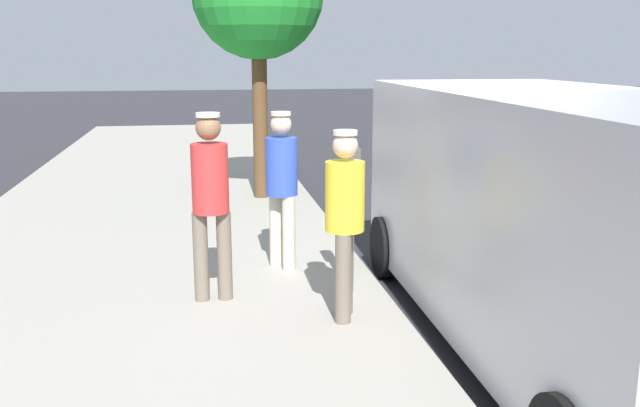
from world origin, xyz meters
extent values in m
plane|color=#2D2D33|center=(0.00, 0.00, 0.00)|extent=(80.00, 80.00, 0.00)
cube|color=#9E998E|center=(3.50, 0.00, 0.07)|extent=(5.00, 32.00, 0.15)
cylinder|color=gray|center=(1.35, 0.44, 0.72)|extent=(0.07, 0.07, 1.15)
cube|color=#4C4C51|center=(1.35, 0.44, 1.44)|extent=(0.14, 0.18, 0.28)
sphere|color=#47474C|center=(1.35, 0.44, 1.61)|extent=(0.12, 0.12, 0.12)
cylinder|color=#726656|center=(1.58, 1.20, 0.55)|extent=(0.14, 0.14, 0.80)
cylinder|color=#726656|center=(1.52, 0.99, 0.55)|extent=(0.14, 0.14, 0.80)
cylinder|color=yellow|center=(1.55, 1.10, 1.25)|extent=(0.34, 0.34, 0.60)
sphere|color=beige|center=(1.55, 1.10, 1.69)|extent=(0.22, 0.22, 0.22)
cylinder|color=silver|center=(1.55, 1.10, 1.80)|extent=(0.21, 0.21, 0.04)
cylinder|color=beige|center=(1.97, -0.52, 0.56)|extent=(0.14, 0.14, 0.82)
cylinder|color=beige|center=(1.85, -0.34, 0.56)|extent=(0.14, 0.14, 0.82)
cylinder|color=blue|center=(1.91, -0.43, 1.27)|extent=(0.34, 0.34, 0.61)
sphere|color=beige|center=(1.91, -0.43, 1.72)|extent=(0.22, 0.22, 0.22)
cylinder|color=silver|center=(1.91, -0.43, 1.83)|extent=(0.21, 0.21, 0.04)
cylinder|color=#726656|center=(2.79, 0.43, 0.58)|extent=(0.14, 0.14, 0.85)
cylinder|color=#726656|center=(2.57, 0.44, 0.58)|extent=(0.14, 0.14, 0.85)
cylinder|color=red|center=(2.68, 0.43, 1.32)|extent=(0.34, 0.34, 0.64)
sphere|color=#8C6647|center=(2.68, 0.43, 1.79)|extent=(0.23, 0.23, 0.23)
cylinder|color=silver|center=(2.68, 0.43, 1.91)|extent=(0.22, 0.22, 0.04)
cube|color=#BCBCC1|center=(-0.15, 1.68, 1.17)|extent=(2.11, 5.24, 1.96)
cylinder|color=black|center=(-1.14, -0.35, 0.34)|extent=(0.23, 0.68, 0.68)
cylinder|color=black|center=(0.76, -0.39, 0.34)|extent=(0.23, 0.68, 0.68)
cylinder|color=brown|center=(1.80, -4.26, 1.39)|extent=(0.24, 0.24, 2.49)
camera|label=1|loc=(2.74, 6.74, 2.46)|focal=38.66mm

